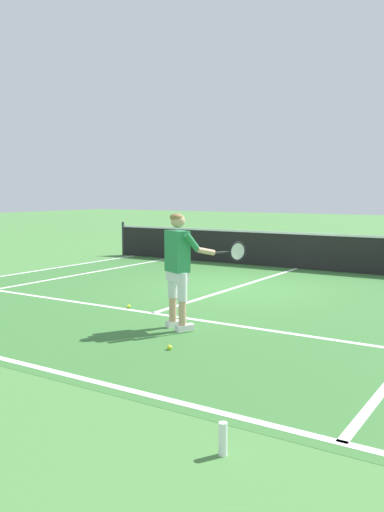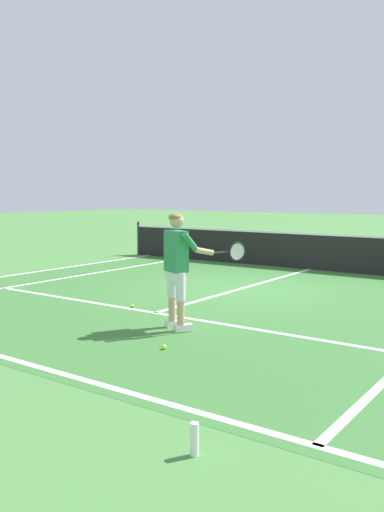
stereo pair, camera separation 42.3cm
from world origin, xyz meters
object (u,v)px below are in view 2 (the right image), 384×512
tennis_player (178,263)px  tennis_ball_by_baseline (164,347)px  tennis_ball_near_feet (132,306)px  water_bottle (194,439)px

tennis_player → tennis_ball_by_baseline: (0.50, -0.97, -0.96)m
tennis_ball_near_feet → tennis_ball_by_baseline: bearing=-39.6°
tennis_ball_near_feet → water_bottle: size_ratio=0.25×
water_bottle → tennis_player: bearing=128.7°
tennis_player → tennis_ball_near_feet: tennis_player is taller
tennis_player → water_bottle: tennis_player is taller
tennis_player → water_bottle: bearing=-51.3°
tennis_player → tennis_ball_by_baseline: size_ratio=25.95×
tennis_player → tennis_ball_near_feet: 1.96m
tennis_ball_by_baseline → water_bottle: 2.87m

